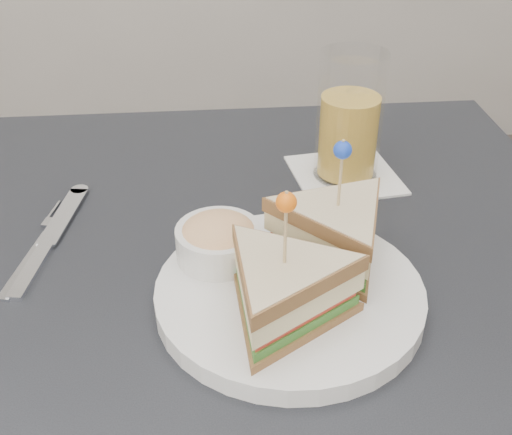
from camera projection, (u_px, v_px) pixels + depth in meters
The scene contains 5 objects.
table at pixel (248, 317), 0.72m from camera, with size 0.80×0.80×0.75m.
plate_meal at pixel (297, 265), 0.60m from camera, with size 0.29×0.28×0.15m.
cutlery_fork at pixel (42, 241), 0.70m from camera, with size 0.06×0.18×0.01m.
cutlery_knife at pixel (49, 241), 0.70m from camera, with size 0.06×0.22×0.01m.
drink_set at pixel (349, 125), 0.79m from camera, with size 0.14×0.14×0.16m.
Camera 1 is at (-0.04, -0.54, 1.16)m, focal length 45.00 mm.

